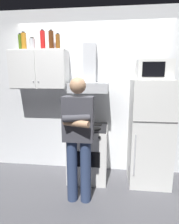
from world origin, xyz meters
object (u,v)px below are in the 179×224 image
object	(u,v)px
microwave	(154,70)
bottle_beer_brown	(58,42)
range_hood	(89,79)
bottle_olive_oil	(20,43)
person_standing	(78,137)
bottle_rum_dark	(51,41)
stove_oven	(88,152)
bottle_soda_red	(43,40)
refrigerator	(150,133)
bottle_canister_steel	(32,44)
bottle_liquor_amber	(24,42)
upper_cabinet	(40,70)

from	to	relation	value
microwave	bottle_beer_brown	size ratio (longest dim) A/B	1.92
range_hood	microwave	size ratio (longest dim) A/B	1.56
bottle_olive_oil	person_standing	bearing A→B (deg)	-35.70
bottle_beer_brown	bottle_rum_dark	bearing A→B (deg)	171.32
stove_oven	bottle_olive_oil	xyz separation A→B (m)	(-1.11, 0.16, 1.74)
range_hood	bottle_soda_red	bearing A→B (deg)	-177.59
bottle_soda_red	refrigerator	bearing A→B (deg)	-3.29
range_hood	person_standing	distance (m)	1.01
refrigerator	range_hood	bearing A→B (deg)	172.45
bottle_olive_oil	bottle_soda_red	bearing A→B (deg)	-8.63
stove_oven	bottle_canister_steel	xyz separation A→B (m)	(-0.90, 0.13, 1.71)
range_hood	bottle_beer_brown	distance (m)	0.76
microwave	bottle_soda_red	xyz separation A→B (m)	(-1.67, 0.08, 0.45)
microwave	bottle_canister_steel	bearing A→B (deg)	176.67
refrigerator	bottle_olive_oil	distance (m)	2.48
bottle_soda_red	bottle_rum_dark	bearing A→B (deg)	33.70
refrigerator	bottle_canister_steel	xyz separation A→B (m)	(-1.85, 0.13, 1.34)
bottle_soda_red	microwave	bearing A→B (deg)	-2.66
bottle_soda_red	bottle_canister_steel	bearing A→B (deg)	170.61
bottle_liquor_amber	bottle_rum_dark	xyz separation A→B (m)	(0.42, 0.06, 0.02)
range_hood	refrigerator	xyz separation A→B (m)	(0.95, -0.13, -0.80)
upper_cabinet	bottle_canister_steel	distance (m)	0.40
bottle_beer_brown	bottle_rum_dark	distance (m)	0.12
upper_cabinet	bottle_liquor_amber	world-z (taller)	bottle_liquor_amber
refrigerator	bottle_beer_brown	xyz separation A→B (m)	(-1.44, 0.15, 1.37)
microwave	bottle_olive_oil	distance (m)	2.11
bottle_beer_brown	stove_oven	bearing A→B (deg)	-17.32
bottle_liquor_amber	range_hood	bearing A→B (deg)	0.81
bottle_canister_steel	bottle_liquor_amber	bearing A→B (deg)	-173.62
person_standing	microwave	bearing A→B (deg)	32.00
upper_cabinet	range_hood	size ratio (longest dim) A/B	1.20
refrigerator	upper_cabinet	bearing A→B (deg)	175.93
bottle_rum_dark	bottle_canister_steel	distance (m)	0.30
microwave	bottle_soda_red	bearing A→B (deg)	177.34
range_hood	stove_oven	bearing A→B (deg)	-90.00
bottle_rum_dark	bottle_soda_red	world-z (taller)	bottle_rum_dark
range_hood	bottle_soda_red	size ratio (longest dim) A/B	2.55
bottle_rum_dark	bottle_canister_steel	xyz separation A→B (m)	(-0.29, -0.04, -0.06)
stove_oven	bottle_olive_oil	distance (m)	2.07
stove_oven	bottle_beer_brown	bearing A→B (deg)	162.68
bottle_soda_red	person_standing	bearing A→B (deg)	-46.51
bottle_olive_oil	bottle_beer_brown	bearing A→B (deg)	-0.22
bottle_olive_oil	bottle_canister_steel	xyz separation A→B (m)	(0.21, -0.03, -0.04)
range_hood	bottle_olive_oil	xyz separation A→B (m)	(-1.11, 0.03, 0.58)
bottle_liquor_amber	refrigerator	bearing A→B (deg)	-3.22
range_hood	bottle_rum_dark	distance (m)	0.85
range_hood	bottle_rum_dark	xyz separation A→B (m)	(-0.60, 0.04, 0.60)
person_standing	bottle_rum_dark	bearing A→B (deg)	125.53
upper_cabinet	bottle_soda_red	world-z (taller)	bottle_soda_red
bottle_rum_dark	microwave	bearing A→B (deg)	-5.58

